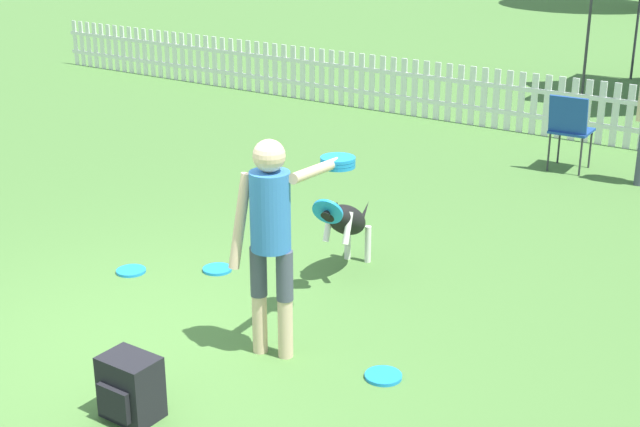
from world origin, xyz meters
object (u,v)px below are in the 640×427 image
Objects in this scene: leaping_dog at (346,221)px; backpack_on_grass at (130,388)px; folding_chair_center at (570,125)px; handler_person at (275,222)px; frisbee_near_handler at (217,269)px; frisbee_midfield at (131,271)px; frisbee_near_dog at (383,376)px.

leaping_dog reaches higher than backpack_on_grass.
backpack_on_grass is 6.69m from folding_chair_center.
leaping_dog is (-0.35, 1.43, -0.50)m from handler_person.
folding_chair_center is (0.51, 4.03, 0.06)m from leaping_dog.
frisbee_near_handler is 1.00× the size of frisbee_midfield.
folding_chair_center reaches higher than leaping_dog.
backpack_on_grass is (1.67, -1.61, 0.19)m from frisbee_midfield.
frisbee_near_handler and frisbee_near_dog have the same top height.
frisbee_near_handler is 2.27m from frisbee_near_dog.
handler_person is 1.29m from frisbee_near_dog.
frisbee_near_handler is (-0.97, -0.57, -0.48)m from leaping_dog.
folding_chair_center reaches higher than backpack_on_grass.
frisbee_near_dog is 1.70m from backpack_on_grass.
frisbee_midfield is at bearing 65.31° from folding_chair_center.
handler_person reaches higher than frisbee_midfield.
folding_chair_center is at bearing 72.19° from frisbee_near_handler.
leaping_dog is at bearing 80.38° from folding_chair_center.
handler_person is 1.39× the size of leaping_dog.
frisbee_midfield is 5.50m from folding_chair_center.
frisbee_midfield is at bearing 20.21° from leaping_dog.
folding_chair_center is at bearing 75.17° from handler_person.
handler_person reaches higher than folding_chair_center.
handler_person is at bearing -12.00° from frisbee_midfield.
leaping_dog reaches higher than frisbee_near_handler.
frisbee_near_dog is at bearing -5.61° from handler_person.
folding_chair_center reaches higher than frisbee_midfield.
frisbee_midfield is (-1.56, -1.03, -0.48)m from leaping_dog.
handler_person is 3.83× the size of backpack_on_grass.
handler_person is 6.20× the size of frisbee_midfield.
frisbee_near_handler is at bearing 160.61° from frisbee_near_dog.
leaping_dog is 1.93m from frisbee_midfield.
handler_person reaches higher than frisbee_near_dog.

